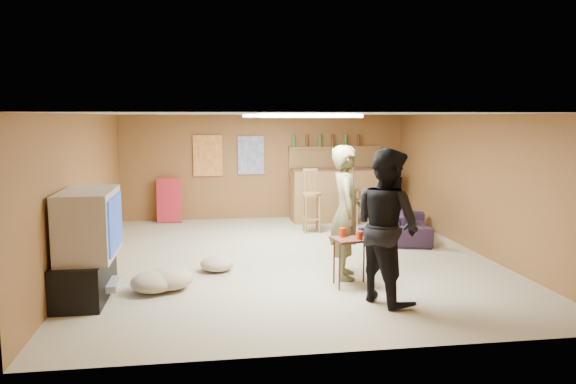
{
  "coord_description": "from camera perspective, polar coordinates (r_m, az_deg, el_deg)",
  "views": [
    {
      "loc": [
        -1.28,
        -8.31,
        2.17
      ],
      "look_at": [
        0.0,
        0.2,
        1.0
      ],
      "focal_mm": 35.0,
      "sensor_mm": 36.0,
      "label": 1
    }
  ],
  "objects": [
    {
      "name": "cup_red_far",
      "position": [
        7.1,
        7.3,
        -4.38
      ],
      "size": [
        0.1,
        0.1,
        0.11
      ],
      "primitive_type": "cylinder",
      "rotation": [
        0.0,
        0.0,
        0.31
      ],
      "color": "red",
      "rests_on": "tray_table"
    },
    {
      "name": "dvd_box",
      "position": [
        7.21,
        -18.17,
        -8.92
      ],
      "size": [
        0.35,
        0.5,
        0.08
      ],
      "primitive_type": "cube",
      "color": "#B2B2B7",
      "rests_on": "tv_stand"
    },
    {
      "name": "sofa",
      "position": [
        10.24,
        12.19,
        -3.23
      ],
      "size": [
        1.14,
        1.85,
        0.51
      ],
      "primitive_type": "imported",
      "rotation": [
        0.0,
        0.0,
        1.28
      ],
      "color": "black",
      "rests_on": "ground"
    },
    {
      "name": "ceiling",
      "position": [
        8.41,
        0.2,
        7.95
      ],
      "size": [
        6.0,
        7.0,
        0.02
      ],
      "primitive_type": "cube",
      "color": "silver",
      "rests_on": "ground"
    },
    {
      "name": "tv_screen",
      "position": [
        7.01,
        -17.13,
        -3.04
      ],
      "size": [
        0.02,
        0.95,
        0.65
      ],
      "primitive_type": "cube",
      "color": "navy",
      "rests_on": "tv_body"
    },
    {
      "name": "bar_lip",
      "position": [
        11.41,
        5.6,
        2.31
      ],
      "size": [
        2.1,
        0.12,
        0.05
      ],
      "primitive_type": "cube",
      "color": "#421F15",
      "rests_on": "bar_counter"
    },
    {
      "name": "wall_right",
      "position": [
        9.41,
        18.57,
        0.81
      ],
      "size": [
        0.02,
        7.0,
        2.2
      ],
      "primitive_type": "cube",
      "color": "brown",
      "rests_on": "ground"
    },
    {
      "name": "bar_counter",
      "position": [
        11.71,
        5.27,
        -0.25
      ],
      "size": [
        2.0,
        0.6,
        1.1
      ],
      "primitive_type": "cube",
      "color": "brown",
      "rests_on": "ground"
    },
    {
      "name": "ceiling_panel_back",
      "position": [
        9.6,
        -0.89,
        7.74
      ],
      "size": [
        1.2,
        0.6,
        0.04
      ],
      "primitive_type": "cube",
      "color": "white",
      "rests_on": "ceiling"
    },
    {
      "name": "tray_table",
      "position": [
        7.27,
        6.52,
        -7.09
      ],
      "size": [
        0.55,
        0.47,
        0.63
      ],
      "primitive_type": "cube",
      "rotation": [
        0.0,
        0.0,
        0.19
      ],
      "color": "#421F15",
      "rests_on": "ground"
    },
    {
      "name": "wall_left",
      "position": [
        8.55,
        -20.08,
        0.09
      ],
      "size": [
        0.02,
        7.0,
        2.2
      ],
      "primitive_type": "cube",
      "color": "brown",
      "rests_on": "ground"
    },
    {
      "name": "bar_stool_right",
      "position": [
        11.28,
        6.27,
        0.02
      ],
      "size": [
        0.42,
        0.42,
        1.33
      ],
      "primitive_type": null,
      "rotation": [
        0.0,
        0.0,
        -0.0
      ],
      "color": "brown",
      "rests_on": "ground"
    },
    {
      "name": "person_olive",
      "position": [
        7.53,
        5.94,
        -2.05
      ],
      "size": [
        0.53,
        0.71,
        1.79
      ],
      "primitive_type": "imported",
      "rotation": [
        0.0,
        0.0,
        1.41
      ],
      "color": "brown",
      "rests_on": "ground"
    },
    {
      "name": "cushion_far",
      "position": [
        7.23,
        -13.55,
        -8.89
      ],
      "size": [
        0.71,
        0.71,
        0.25
      ],
      "primitive_type": "ellipsoid",
      "rotation": [
        0.0,
        0.0,
        -0.32
      ],
      "color": "tan",
      "rests_on": "ground"
    },
    {
      "name": "bottle_row",
      "position": [
        11.98,
        3.91,
        5.25
      ],
      "size": [
        1.48,
        0.08,
        0.26
      ],
      "primitive_type": null,
      "color": "#3F7233",
      "rests_on": "bar_shelf"
    },
    {
      "name": "cup_red_near",
      "position": [
        7.23,
        5.56,
        -4.11
      ],
      "size": [
        0.09,
        0.09,
        0.11
      ],
      "primitive_type": "cylinder",
      "rotation": [
        0.0,
        0.0,
        0.06
      ],
      "color": "red",
      "rests_on": "tray_table"
    },
    {
      "name": "bar_shelf",
      "position": [
        12.05,
        4.81,
        4.52
      ],
      "size": [
        2.0,
        0.18,
        0.05
      ],
      "primitive_type": "cube",
      "color": "brown",
      "rests_on": "bar_backing"
    },
    {
      "name": "ground",
      "position": [
        8.68,
        0.2,
        -6.73
      ],
      "size": [
        7.0,
        7.0,
        0.0
      ],
      "primitive_type": "plane",
      "color": "tan",
      "rests_on": "ground"
    },
    {
      "name": "folding_chair_stack",
      "position": [
        11.76,
        -11.97,
        -0.85
      ],
      "size": [
        0.5,
        0.26,
        0.91
      ],
      "primitive_type": "cube",
      "rotation": [
        -0.14,
        0.0,
        0.0
      ],
      "color": "red",
      "rests_on": "ground"
    },
    {
      "name": "cushion_mid",
      "position": [
        8.02,
        -7.21,
        -7.22
      ],
      "size": [
        0.6,
        0.6,
        0.21
      ],
      "primitive_type": "ellipsoid",
      "rotation": [
        0.0,
        0.0,
        -0.33
      ],
      "color": "tan",
      "rests_on": "ground"
    },
    {
      "name": "cup_blue",
      "position": [
        7.32,
        7.42,
        -4.02
      ],
      "size": [
        0.09,
        0.09,
        0.11
      ],
      "primitive_type": "cylinder",
      "rotation": [
        0.0,
        0.0,
        -0.15
      ],
      "color": "#16239A",
      "rests_on": "tray_table"
    },
    {
      "name": "tv_body",
      "position": [
        7.06,
        -19.62,
        -3.06
      ],
      "size": [
        0.6,
        1.1,
        0.8
      ],
      "primitive_type": "cube",
      "color": "#B2B2B7",
      "rests_on": "tv_stand"
    },
    {
      "name": "bar_stool_left",
      "position": [
        10.51,
        2.41,
        -0.91
      ],
      "size": [
        0.47,
        0.47,
        1.18
      ],
      "primitive_type": null,
      "rotation": [
        0.0,
        0.0,
        -0.31
      ],
      "color": "brown",
      "rests_on": "ground"
    },
    {
      "name": "wall_front",
      "position": [
        5.09,
        6.22,
        -4.41
      ],
      "size": [
        6.0,
        0.02,
        2.2
      ],
      "primitive_type": "cube",
      "color": "brown",
      "rests_on": "ground"
    },
    {
      "name": "ceiling_panel_front",
      "position": [
        6.93,
        2.11,
        7.75
      ],
      "size": [
        1.2,
        0.6,
        0.04
      ],
      "primitive_type": "cube",
      "color": "white",
      "rests_on": "ceiling"
    },
    {
      "name": "tv_stand",
      "position": [
        7.22,
        -19.94,
        -8.15
      ],
      "size": [
        0.55,
        1.3,
        0.5
      ],
      "primitive_type": "cube",
      "color": "black",
      "rests_on": "ground"
    },
    {
      "name": "cushion_near_tv",
      "position": [
        7.31,
        -11.99,
        -8.6
      ],
      "size": [
        0.67,
        0.67,
        0.27
      ],
      "primitive_type": "ellipsoid",
      "rotation": [
        0.0,
        0.0,
        -0.12
      ],
      "color": "tan",
      "rests_on": "ground"
    },
    {
      "name": "poster_left",
      "position": [
        11.8,
        -8.16,
        3.67
      ],
      "size": [
        0.6,
        0.03,
        0.85
      ],
      "primitive_type": "cube",
      "color": "#BF3F26",
      "rests_on": "wall_back"
    },
    {
      "name": "person_black",
      "position": [
        6.63,
        10.0,
        -3.4
      ],
      "size": [
        0.99,
        1.08,
        1.81
      ],
      "primitive_type": "imported",
      "rotation": [
        0.0,
        0.0,
        2.0
      ],
      "color": "black",
      "rests_on": "ground"
    },
    {
      "name": "wall_back",
      "position": [
        11.93,
        -2.36,
        2.58
      ],
      "size": [
        6.0,
        0.02,
        2.2
      ],
      "primitive_type": "cube",
      "color": "brown",
      "rests_on": "ground"
    },
    {
      "name": "bar_backing",
      "position": [
        12.09,
        4.77,
        3.11
      ],
      "size": [
        2.0,
        0.14,
        0.6
      ],
      "primitive_type": "cube",
      "color": "brown",
      "rests_on": "bar_counter"
    },
    {
      "name": "poster_right",
      "position": [
        11.84,
        -3.79,
        3.75
      ],
      "size": [
        0.55,
        0.03,
        0.8
      ],
      "primitive_type": "cube",
      "color": "#334C99",
      "rests_on": "wall_back"
    }
  ]
}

